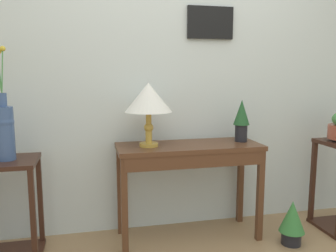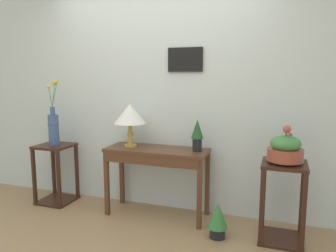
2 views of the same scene
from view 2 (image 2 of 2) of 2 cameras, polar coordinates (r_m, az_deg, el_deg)
The scene contains 9 objects.
back_wall_with_art at distance 3.76m, azimuth -1.66°, elevation 6.79°, with size 9.00×0.13×2.80m.
console_table at distance 3.53m, azimuth -2.09°, elevation -5.80°, with size 1.11×0.42×0.75m.
table_lamp at distance 3.59m, azimuth -6.65°, elevation 1.94°, with size 0.35×0.35×0.47m.
potted_plant_on_console at distance 3.38m, azimuth 5.12°, elevation -1.30°, with size 0.13×0.13×0.33m.
pedestal_stand_left at distance 4.23m, azimuth -18.92°, elevation -7.83°, with size 0.40×0.40×0.71m.
flower_vase_tall_left at distance 4.11m, azimuth -19.31°, elevation 0.13°, with size 0.13×0.21×0.77m.
pedestal_stand_right at distance 3.27m, azimuth 19.30°, elevation -12.42°, with size 0.40×0.40×0.75m.
planter_bowl_wide_right at distance 3.13m, azimuth 19.76°, elevation -3.81°, with size 0.32×0.32×0.35m.
potted_plant_floor at distance 3.24m, azimuth 8.64°, elevation -15.72°, with size 0.19×0.19×0.35m.
Camera 2 is at (1.34, -2.13, 1.53)m, focal length 35.00 mm.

